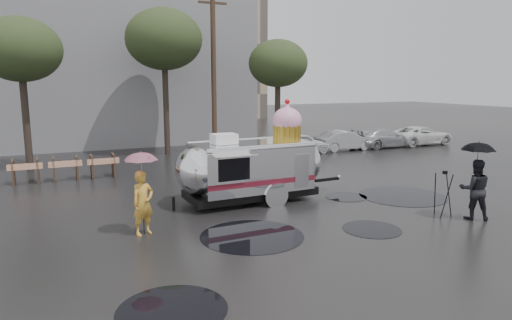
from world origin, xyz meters
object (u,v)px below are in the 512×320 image
person_left (143,203)px  tripod (444,190)px  airstream_trailer (253,165)px  person_right (475,189)px

person_left → tripod: person_left is taller
person_left → airstream_trailer: bearing=2.1°
person_right → airstream_trailer: bearing=-6.6°
person_left → tripod: (8.71, -2.14, -0.04)m
airstream_trailer → person_left: bearing=-156.1°
person_right → tripod: (-0.66, 0.56, -0.07)m
person_right → tripod: 0.87m
airstream_trailer → person_right: 7.05m
person_right → tripod: size_ratio=1.27×
airstream_trailer → person_right: (5.21, -4.73, -0.34)m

